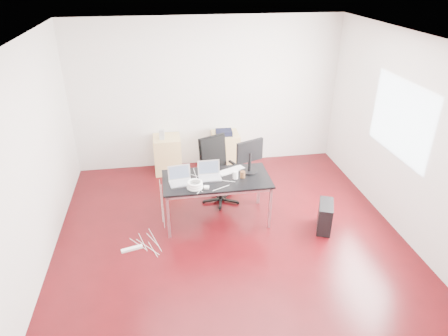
{
  "coord_description": "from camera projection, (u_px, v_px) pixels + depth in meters",
  "views": [
    {
      "loc": [
        -0.85,
        -4.69,
        3.6
      ],
      "look_at": [
        0.0,
        0.55,
        0.85
      ],
      "focal_mm": 32.0,
      "sensor_mm": 36.0,
      "label": 1
    }
  ],
  "objects": [
    {
      "name": "monitor",
      "position": [
        250.0,
        155.0,
        6.02
      ],
      "size": [
        0.44,
        0.26,
        0.51
      ],
      "rotation": [
        0.0,
        0.0,
        0.39
      ],
      "color": "black",
      "rests_on": "desk"
    },
    {
      "name": "filing_cabinet_right",
      "position": [
        225.0,
        150.0,
        7.73
      ],
      "size": [
        0.5,
        0.5,
        0.7
      ],
      "primitive_type": "cube",
      "color": "tan",
      "rests_on": "ground"
    },
    {
      "name": "cable_coil",
      "position": [
        195.0,
        185.0,
        5.66
      ],
      "size": [
        0.24,
        0.24,
        0.11
      ],
      "rotation": [
        0.0,
        0.0,
        0.11
      ],
      "color": "white",
      "rests_on": "desk"
    },
    {
      "name": "cup_white",
      "position": [
        235.0,
        175.0,
        5.92
      ],
      "size": [
        0.1,
        0.1,
        0.12
      ],
      "primitive_type": "cylinder",
      "rotation": [
        0.0,
        0.0,
        -0.33
      ],
      "color": "white",
      "rests_on": "desk"
    },
    {
      "name": "pc_tower",
      "position": [
        325.0,
        216.0,
        5.95
      ],
      "size": [
        0.36,
        0.49,
        0.44
      ],
      "primitive_type": "cube",
      "rotation": [
        0.0,
        0.0,
        -0.4
      ],
      "color": "black",
      "rests_on": "ground"
    },
    {
      "name": "room_shell",
      "position": [
        233.0,
        149.0,
        5.25
      ],
      "size": [
        5.0,
        5.0,
        5.0
      ],
      "color": "#39060A",
      "rests_on": "ground"
    },
    {
      "name": "speaker",
      "position": [
        162.0,
        135.0,
        7.29
      ],
      "size": [
        0.1,
        0.09,
        0.18
      ],
      "primitive_type": "cube",
      "rotation": [
        0.0,
        0.0,
        -0.1
      ],
      "color": "#9E9E9E",
      "rests_on": "filing_cabinet_left"
    },
    {
      "name": "office_chair",
      "position": [
        218.0,
        167.0,
        6.54
      ],
      "size": [
        0.63,
        0.65,
        1.08
      ],
      "rotation": [
        0.0,
        0.0,
        0.43
      ],
      "color": "black",
      "rests_on": "ground"
    },
    {
      "name": "laptop_right",
      "position": [
        210.0,
        174.0,
        5.95
      ],
      "size": [
        0.33,
        0.26,
        0.23
      ],
      "rotation": [
        0.0,
        0.0,
        0.01
      ],
      "color": "silver",
      "rests_on": "desk"
    },
    {
      "name": "keyboard",
      "position": [
        231.0,
        170.0,
        6.14
      ],
      "size": [
        0.46,
        0.31,
        0.02
      ],
      "primitive_type": "cube",
      "rotation": [
        0.0,
        0.0,
        0.43
      ],
      "color": "white",
      "rests_on": "desk"
    },
    {
      "name": "cup_brown",
      "position": [
        243.0,
        174.0,
        5.95
      ],
      "size": [
        0.1,
        0.1,
        0.1
      ],
      "primitive_type": "cylinder",
      "rotation": [
        0.0,
        0.0,
        -0.3
      ],
      "color": "brown",
      "rests_on": "desk"
    },
    {
      "name": "power_strip",
      "position": [
        132.0,
        249.0,
        5.6
      ],
      "size": [
        0.31,
        0.14,
        0.04
      ],
      "primitive_type": "cube",
      "rotation": [
        0.0,
        0.0,
        0.27
      ],
      "color": "white",
      "rests_on": "ground"
    },
    {
      "name": "navy_garment",
      "position": [
        224.0,
        132.0,
        7.5
      ],
      "size": [
        0.31,
        0.25,
        0.09
      ],
      "primitive_type": "cube",
      "rotation": [
        0.0,
        0.0,
        -0.04
      ],
      "color": "black",
      "rests_on": "filing_cabinet_right"
    },
    {
      "name": "filing_cabinet_left",
      "position": [
        168.0,
        154.0,
        7.57
      ],
      "size": [
        0.5,
        0.5,
        0.7
      ],
      "primitive_type": "cube",
      "color": "tan",
      "rests_on": "ground"
    },
    {
      "name": "laptop_left",
      "position": [
        180.0,
        179.0,
        5.81
      ],
      "size": [
        0.36,
        0.3,
        0.23
      ],
      "rotation": [
        0.0,
        0.0,
        0.14
      ],
      "color": "silver",
      "rests_on": "desk"
    },
    {
      "name": "power_adapter",
      "position": [
        207.0,
        187.0,
        5.68
      ],
      "size": [
        0.08,
        0.08,
        0.03
      ],
      "primitive_type": "cube",
      "rotation": [
        0.0,
        0.0,
        -0.23
      ],
      "color": "white",
      "rests_on": "desk"
    },
    {
      "name": "desk",
      "position": [
        216.0,
        181.0,
        5.97
      ],
      "size": [
        1.6,
        0.8,
        0.73
      ],
      "color": "black",
      "rests_on": "ground"
    },
    {
      "name": "wastebasket",
      "position": [
        211.0,
        161.0,
        7.8
      ],
      "size": [
        0.31,
        0.31,
        0.28
      ],
      "primitive_type": "cylinder",
      "rotation": [
        0.0,
        0.0,
        0.36
      ],
      "color": "black",
      "rests_on": "ground"
    }
  ]
}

